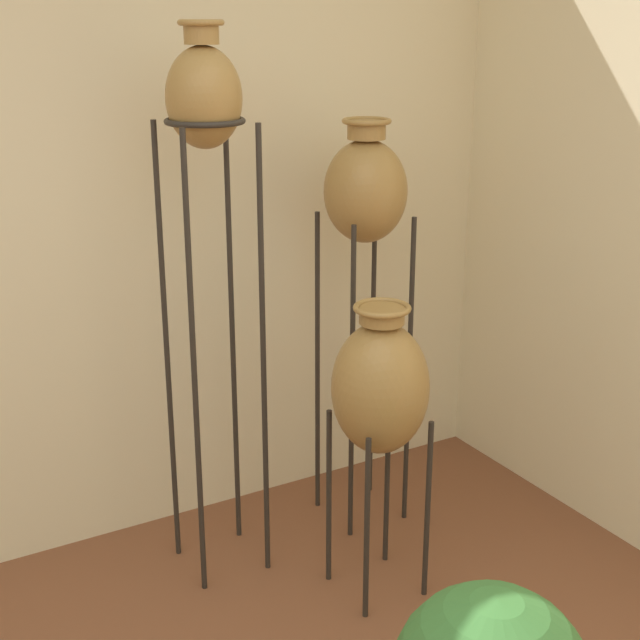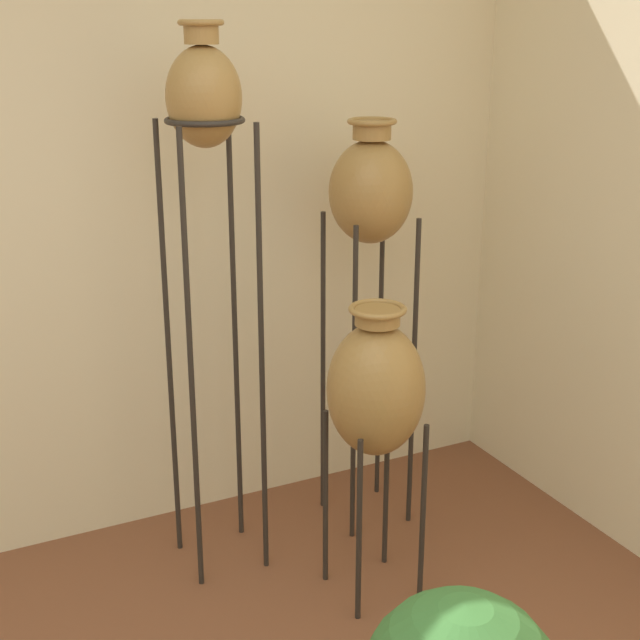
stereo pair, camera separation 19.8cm
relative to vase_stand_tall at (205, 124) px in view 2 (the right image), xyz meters
name	(u,v)px [view 2 (the right image)]	position (x,y,z in m)	size (l,w,h in m)	color
vase_stand_tall	(205,124)	(0.00, 0.00, 0.00)	(0.28, 0.28, 2.00)	#28231E
vase_stand_medium	(371,199)	(0.66, 0.04, -0.32)	(0.32, 0.32, 1.65)	#28231E
vase_stand_short	(376,390)	(0.42, -0.44, -0.87)	(0.34, 0.34, 1.10)	#28231E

